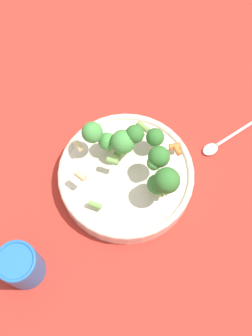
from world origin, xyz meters
name	(u,v)px	position (x,y,z in m)	size (l,w,h in m)	color
ground_plane	(126,180)	(0.00, 0.00, 0.00)	(3.00, 3.00, 0.00)	#B72D23
bowl	(126,175)	(0.00, 0.00, 0.02)	(0.27, 0.27, 0.04)	beige
pasta_salad	(138,154)	(-0.02, -0.01, 0.10)	(0.21, 0.20, 0.10)	#8CB766
cup	(21,266)	(0.15, 0.21, 0.05)	(0.07, 0.07, 0.09)	#2366B2
spoon	(223,141)	(-0.19, -0.12, 0.01)	(0.13, 0.13, 0.01)	silver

